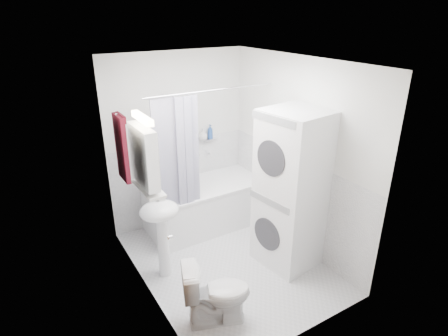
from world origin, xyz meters
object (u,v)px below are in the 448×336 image
sink (161,222)px  washer_dryer (292,190)px  bathtub (206,202)px  toilet (217,293)px

sink → washer_dryer: (1.43, -0.51, 0.24)m
bathtub → toilet: (-0.79, -1.64, -0.03)m
toilet → bathtub: bearing=-5.1°
bathtub → sink: sink is taller
sink → toilet: (0.18, -0.92, -0.38)m
bathtub → toilet: size_ratio=2.53×
sink → bathtub: bearing=36.8°
sink → toilet: size_ratio=1.57×
sink → toilet: bearing=-79.2°
sink → washer_dryer: washer_dryer is taller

